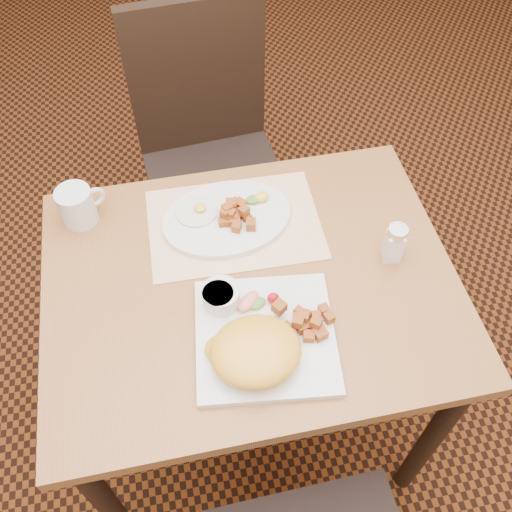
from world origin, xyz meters
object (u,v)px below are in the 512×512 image
(table, at_px, (251,307))
(plate_square, at_px, (265,336))
(salt_shaker, at_px, (394,243))
(chair_far, at_px, (209,146))
(plate_oval, at_px, (227,218))
(coffee_mug, at_px, (78,206))

(table, height_order, plate_square, plate_square)
(salt_shaker, bearing_deg, table, 179.76)
(chair_far, height_order, salt_shaker, chair_far)
(chair_far, height_order, plate_oval, chair_far)
(plate_oval, bearing_deg, coffee_mug, 167.04)
(chair_far, distance_m, plate_oval, 0.55)
(table, xyz_separation_m, plate_oval, (-0.02, 0.18, 0.12))
(plate_oval, height_order, coffee_mug, coffee_mug)
(table, relative_size, plate_oval, 2.96)
(table, xyz_separation_m, plate_square, (0.00, -0.15, 0.12))
(chair_far, xyz_separation_m, plate_square, (0.00, -0.82, 0.22))
(salt_shaker, xyz_separation_m, coffee_mug, (-0.68, 0.25, -0.01))
(chair_far, distance_m, plate_square, 0.85)
(chair_far, bearing_deg, plate_square, 85.58)
(table, bearing_deg, plate_square, -89.74)
(table, relative_size, plate_square, 3.21)
(chair_far, distance_m, coffee_mug, 0.61)
(chair_far, relative_size, coffee_mug, 8.85)
(table, height_order, salt_shaker, salt_shaker)
(table, distance_m, plate_oval, 0.21)
(salt_shaker, bearing_deg, chair_far, 115.36)
(table, height_order, chair_far, chair_far)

